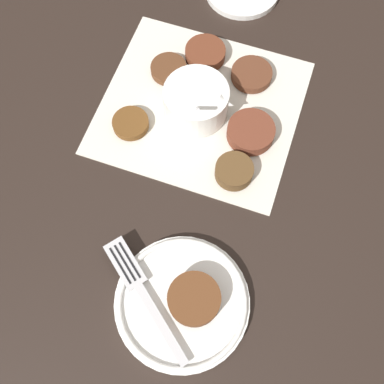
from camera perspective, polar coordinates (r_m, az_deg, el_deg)
ground_plane at (r=0.71m, az=0.98°, el=8.92°), size 4.00×4.00×0.00m
napkin at (r=0.72m, az=1.06°, el=10.78°), size 0.31×0.28×0.00m
sauce_bowl at (r=0.70m, az=0.58°, el=11.33°), size 0.11×0.11×0.09m
fritter_0 at (r=0.69m, az=7.46°, el=7.55°), size 0.07×0.07×0.02m
fritter_1 at (r=0.75m, az=7.57°, el=14.58°), size 0.07×0.07×0.01m
fritter_2 at (r=0.70m, az=-7.79°, el=8.64°), size 0.06×0.06×0.01m
fritter_3 at (r=0.75m, az=-2.98°, el=15.32°), size 0.06×0.06×0.01m
fritter_4 at (r=0.77m, az=1.70°, el=17.19°), size 0.07×0.07×0.02m
fritter_5 at (r=0.66m, az=5.37°, el=2.65°), size 0.06×0.06×0.02m
serving_plate at (r=0.61m, az=-1.27°, el=-13.85°), size 0.18×0.18×0.02m
fritter_on_plate at (r=0.59m, az=0.27°, el=-13.42°), size 0.07×0.07×0.02m
fork at (r=0.60m, az=-6.76°, el=-11.83°), size 0.16×0.13×0.00m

